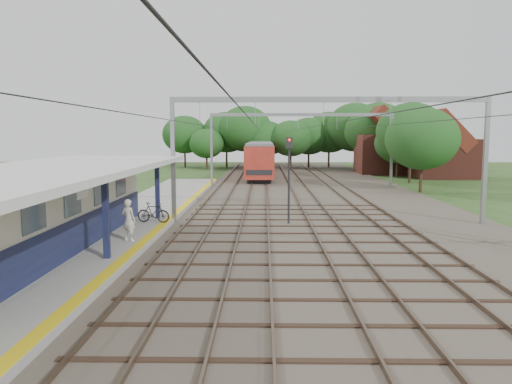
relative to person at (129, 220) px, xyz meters
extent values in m
plane|color=#2D4C1E|center=(5.91, -9.08, -1.27)|extent=(160.00, 160.00, 0.00)
cube|color=#473D33|center=(9.91, 20.92, -1.22)|extent=(18.00, 90.00, 0.10)
cube|color=gray|center=(-1.59, 4.92, -1.09)|extent=(5.00, 52.00, 0.35)
cube|color=yellow|center=(0.66, 4.92, -0.91)|extent=(0.45, 52.00, 0.01)
cube|color=beige|center=(-2.99, -2.08, 0.78)|extent=(3.20, 18.00, 3.40)
cube|color=#13183D|center=(-1.37, -2.08, -0.22)|extent=(0.06, 18.00, 1.40)
cube|color=slate|center=(-1.36, -2.08, 1.28)|extent=(0.05, 16.00, 1.30)
cube|color=#13183D|center=(0.01, -3.08, 0.68)|extent=(0.22, 0.22, 3.20)
cube|color=#13183D|center=(0.01, 5.92, 0.68)|extent=(0.22, 0.22, 3.20)
cube|color=silver|center=(-1.89, -3.08, 2.40)|extent=(6.40, 20.00, 0.24)
cube|color=white|center=(-0.09, -5.08, 1.73)|extent=(0.06, 0.85, 0.26)
cube|color=brown|center=(1.69, 20.92, -1.09)|extent=(0.07, 88.00, 0.15)
cube|color=brown|center=(3.13, 20.92, -1.09)|extent=(0.07, 88.00, 0.15)
cube|color=brown|center=(4.69, 20.92, -1.09)|extent=(0.07, 88.00, 0.15)
cube|color=brown|center=(6.13, 20.92, -1.09)|extent=(0.07, 88.00, 0.15)
cube|color=brown|center=(8.39, 20.92, -1.09)|extent=(0.07, 88.00, 0.15)
cube|color=brown|center=(9.83, 20.92, -1.09)|extent=(0.07, 88.00, 0.15)
cube|color=brown|center=(11.99, 20.92, -1.09)|extent=(0.07, 88.00, 0.15)
cube|color=brown|center=(13.43, 20.92, -1.09)|extent=(0.07, 88.00, 0.15)
cube|color=gray|center=(0.91, 5.92, 2.23)|extent=(0.22, 0.22, 7.00)
cube|color=gray|center=(17.91, 5.92, 2.23)|extent=(0.22, 0.22, 7.00)
cube|color=gray|center=(9.41, 5.92, 5.58)|extent=(17.00, 0.20, 0.30)
cube|color=gray|center=(0.91, 25.92, 2.23)|extent=(0.22, 0.22, 7.00)
cube|color=gray|center=(17.91, 25.92, 2.23)|extent=(0.22, 0.22, 7.00)
cube|color=gray|center=(9.41, 25.92, 5.58)|extent=(17.00, 0.20, 0.30)
cylinder|color=black|center=(2.41, 20.92, 4.23)|extent=(0.02, 88.00, 0.02)
cylinder|color=black|center=(5.41, 20.92, 4.23)|extent=(0.02, 88.00, 0.02)
cylinder|color=black|center=(9.11, 20.92, 4.23)|extent=(0.02, 88.00, 0.02)
cylinder|color=black|center=(12.71, 20.92, 4.23)|extent=(0.02, 88.00, 0.02)
cylinder|color=#382619|center=(-4.09, 51.92, 0.17)|extent=(0.28, 0.28, 2.88)
ellipsoid|color=#1B4518|center=(-4.09, 51.92, 3.69)|extent=(6.72, 6.72, 5.76)
cylinder|color=#382619|center=(1.91, 53.92, -0.01)|extent=(0.28, 0.28, 2.52)
ellipsoid|color=#1B4518|center=(1.91, 53.92, 3.07)|extent=(5.88, 5.88, 5.04)
cylinder|color=#382619|center=(7.91, 50.92, 0.35)|extent=(0.28, 0.28, 3.24)
ellipsoid|color=#1B4518|center=(7.91, 50.92, 4.31)|extent=(7.56, 7.56, 6.48)
cylinder|color=#382619|center=(13.91, 52.92, 0.08)|extent=(0.28, 0.28, 2.70)
ellipsoid|color=#1B4518|center=(13.91, 52.92, 3.38)|extent=(6.30, 6.30, 5.40)
cylinder|color=#382619|center=(20.41, 28.92, -0.01)|extent=(0.28, 0.28, 2.52)
ellipsoid|color=#1B4518|center=(20.41, 28.92, 3.07)|extent=(5.88, 5.88, 5.04)
cylinder|color=#382619|center=(20.91, 44.92, 0.17)|extent=(0.28, 0.28, 2.88)
ellipsoid|color=#1B4518|center=(20.91, 44.92, 3.69)|extent=(6.72, 6.72, 5.76)
cube|color=brown|center=(26.91, 36.92, 0.98)|extent=(7.00, 6.00, 4.50)
cube|color=#5E2317|center=(26.91, 36.92, 4.13)|extent=(4.99, 6.12, 4.99)
cube|color=brown|center=(21.91, 42.92, 1.23)|extent=(8.00, 6.00, 5.00)
cube|color=#5E2317|center=(21.91, 42.92, 4.63)|extent=(5.52, 6.12, 5.52)
imported|color=silver|center=(0.00, 0.00, 0.00)|extent=(0.79, 0.67, 1.84)
imported|color=black|center=(0.06, 4.55, -0.39)|extent=(1.83, 0.77, 1.07)
cube|color=black|center=(5.41, 36.80, -0.95)|extent=(2.41, 17.21, 0.44)
cube|color=#9F2317|center=(5.41, 36.80, 0.93)|extent=(3.01, 18.71, 3.29)
cube|color=black|center=(5.41, 36.80, 1.27)|extent=(3.05, 17.21, 0.94)
cube|color=slate|center=(5.41, 36.80, 2.69)|extent=(2.77, 18.71, 0.28)
cube|color=black|center=(5.41, 56.11, -0.95)|extent=(2.41, 17.21, 0.44)
cube|color=#9F2317|center=(5.41, 56.11, 0.93)|extent=(3.01, 18.71, 3.29)
cube|color=black|center=(5.41, 56.11, 1.27)|extent=(3.05, 17.21, 0.94)
cube|color=slate|center=(5.41, 56.11, 2.69)|extent=(2.77, 18.71, 0.28)
cylinder|color=black|center=(7.26, 5.83, 0.95)|extent=(0.13, 0.13, 4.43)
cube|color=black|center=(7.26, 5.83, 3.26)|extent=(0.35, 0.22, 0.61)
sphere|color=red|center=(7.26, 5.73, 3.41)|extent=(0.16, 0.16, 0.16)
camera|label=1|loc=(5.91, -21.32, 3.67)|focal=35.00mm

